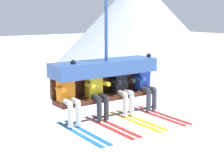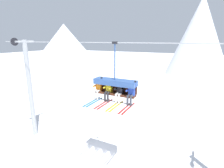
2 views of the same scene
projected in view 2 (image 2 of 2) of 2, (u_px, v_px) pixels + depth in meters
ground_plane at (96, 155)px, 12.52m from camera, size 200.00×200.00×0.00m
mountain_peak_west at (65, 43)px, 63.02m from camera, size 22.12×22.12×13.33m
mountain_peak_central at (200, 36)px, 39.45m from camera, size 13.91×13.91×17.50m
lift_tower_near at (30, 87)px, 14.19m from camera, size 0.36×1.88×8.15m
lift_cable at (109, 43)px, 9.23m from camera, size 17.45×0.05×0.05m
chairlift_chair at (115, 84)px, 9.69m from camera, size 2.45×0.74×3.19m
skier_orange at (98, 88)px, 10.02m from camera, size 0.48×1.70×1.34m
skier_yellow at (108, 90)px, 9.72m from camera, size 0.46×1.70×1.23m
skier_black at (119, 91)px, 9.43m from camera, size 0.46×1.70×1.23m
skier_blue at (131, 93)px, 9.13m from camera, size 0.48×1.70×1.34m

